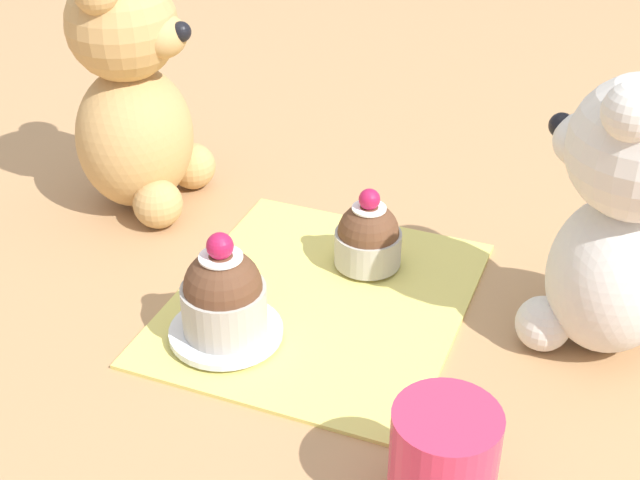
# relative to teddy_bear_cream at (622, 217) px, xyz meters

# --- Properties ---
(ground_plane) EXTENTS (4.00, 4.00, 0.00)m
(ground_plane) POSITION_rel_teddy_bear_cream_xyz_m (0.03, -0.20, -0.10)
(ground_plane) COLOR tan
(knitted_placemat) EXTENTS (0.24, 0.21, 0.01)m
(knitted_placemat) POSITION_rel_teddy_bear_cream_xyz_m (0.03, -0.20, -0.10)
(knitted_placemat) COLOR #E0D166
(knitted_placemat) RESTS_ON ground_plane
(teddy_bear_cream) EXTENTS (0.12, 0.12, 0.21)m
(teddy_bear_cream) POSITION_rel_teddy_bear_cream_xyz_m (0.00, 0.00, 0.00)
(teddy_bear_cream) COLOR silver
(teddy_bear_cream) RESTS_ON ground_plane
(teddy_bear_tan) EXTENTS (0.12, 0.11, 0.21)m
(teddy_bear_tan) POSITION_rel_teddy_bear_cream_xyz_m (-0.05, -0.40, -0.00)
(teddy_bear_tan) COLOR tan
(teddy_bear_tan) RESTS_ON ground_plane
(cupcake_near_cream_bear) EXTENTS (0.05, 0.05, 0.07)m
(cupcake_near_cream_bear) POSITION_rel_teddy_bear_cream_xyz_m (-0.02, -0.18, -0.07)
(cupcake_near_cream_bear) COLOR #B2ADA3
(cupcake_near_cream_bear) RESTS_ON knitted_placemat
(saucer_plate) EXTENTS (0.08, 0.08, 0.01)m
(saucer_plate) POSITION_rel_teddy_bear_cream_xyz_m (0.10, -0.24, -0.09)
(saucer_plate) COLOR silver
(saucer_plate) RESTS_ON knitted_placemat
(cupcake_near_tan_bear) EXTENTS (0.06, 0.06, 0.08)m
(cupcake_near_tan_bear) POSITION_rel_teddy_bear_cream_xyz_m (0.10, -0.24, -0.06)
(cupcake_near_tan_bear) COLOR #B2ADA3
(cupcake_near_tan_bear) RESTS_ON saucer_plate
(juice_glass) EXTENTS (0.06, 0.06, 0.07)m
(juice_glass) POSITION_rel_teddy_bear_cream_xyz_m (0.19, -0.06, -0.07)
(juice_glass) COLOR #DB3356
(juice_glass) RESTS_ON ground_plane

